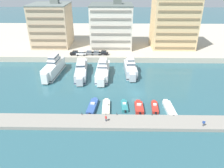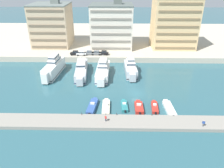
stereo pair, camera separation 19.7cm
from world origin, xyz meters
name	(u,v)px [view 1 (the left image)]	position (x,y,z in m)	size (l,w,h in m)	color
ground_plane	(136,93)	(0.00, 0.00, 0.00)	(400.00, 400.00, 0.00)	#2D5B66
quay_promenade	(127,38)	(0.00, 61.03, 1.14)	(180.00, 70.00, 2.27)	#BCB29E
pier_dock	(141,123)	(0.00, -15.47, 0.44)	(120.00, 5.57, 0.88)	gray
yacht_white_far_left	(53,68)	(-28.94, 14.03, 2.62)	(5.12, 18.20, 8.68)	white
yacht_silver_left	(81,70)	(-18.89, 13.98, 1.85)	(5.34, 20.04, 6.42)	silver
yacht_white_mid_left	(103,71)	(-11.01, 12.70, 2.06)	(4.62, 17.97, 7.42)	white
yacht_silver_center_left	(130,68)	(-0.98, 15.10, 2.09)	(4.50, 15.34, 7.51)	silver
motorboat_blue_far_left	(92,106)	(-12.64, -8.52, 0.56)	(2.76, 8.28, 1.56)	#33569E
motorboat_cream_left	(106,107)	(-8.91, -8.62, 0.45)	(2.13, 8.22, 1.42)	beige
motorboat_teal_mid_left	(124,106)	(-3.92, -7.83, 0.44)	(1.96, 6.26, 1.23)	teal
motorboat_red_center_left	(139,107)	(0.02, -8.67, 0.53)	(2.25, 6.50, 1.56)	red
motorboat_red_center	(155,107)	(4.36, -8.32, 0.43)	(2.07, 6.46, 1.30)	red
motorboat_white_center_right	(169,108)	(8.16, -8.89, 0.45)	(2.57, 8.40, 1.29)	white
car_black_far_left	(75,53)	(-23.58, 28.92, 3.25)	(4.12, 1.97, 1.80)	black
car_white_left	(81,53)	(-20.95, 28.43, 3.25)	(4.17, 2.07, 1.80)	white
car_grey_mid_left	(89,53)	(-17.73, 29.32, 3.25)	(4.10, 1.92, 1.80)	slate
car_grey_center_left	(96,53)	(-14.73, 29.32, 3.25)	(4.12, 1.97, 1.80)	slate
car_black_center	(104,53)	(-11.55, 29.33, 3.25)	(4.13, 1.98, 1.80)	black
apartment_block_far_left	(52,25)	(-36.30, 43.62, 11.81)	(17.07, 17.30, 20.97)	#C6AD89
apartment_block_left	(111,26)	(-8.56, 41.72, 11.85)	(18.60, 16.74, 21.05)	silver
apartment_block_mid_left	(174,23)	(19.62, 42.01, 13.30)	(19.43, 14.95, 23.94)	#E0BC84
pedestrian_near_edge	(106,118)	(-8.66, -15.62, 1.87)	(0.48, 0.49, 1.66)	#282D3D
pedestrian_mid_deck	(204,123)	(14.24, -17.14, 1.88)	(0.62, 0.35, 1.68)	#4C515B
bollard_west	(82,113)	(-14.88, -12.94, 1.21)	(0.20, 0.20, 0.61)	#2D2D33
bollard_west_mid	(117,114)	(-6.00, -12.94, 1.21)	(0.20, 0.20, 0.61)	#2D2D33
bollard_east_mid	(152,114)	(2.89, -12.94, 1.21)	(0.20, 0.20, 0.61)	#2D2D33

